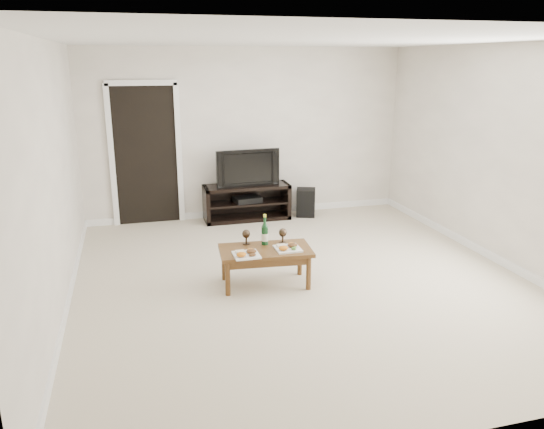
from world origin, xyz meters
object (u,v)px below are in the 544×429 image
at_px(television, 246,167).
at_px(subwoofer, 306,202).
at_px(coffee_table, 265,267).
at_px(media_console, 247,202).

bearing_deg(television, subwoofer, -7.14).
distance_m(subwoofer, coffee_table, 2.78).
height_order(subwoofer, coffee_table, subwoofer).
xyz_separation_m(media_console, television, (0.00, 0.00, 0.56)).
bearing_deg(media_console, television, 0.00).
height_order(media_console, television, television).
xyz_separation_m(media_console, subwoofer, (0.95, -0.05, -0.06)).
relative_size(media_console, television, 1.35).
relative_size(television, coffee_table, 0.99).
relative_size(television, subwoofer, 2.24).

